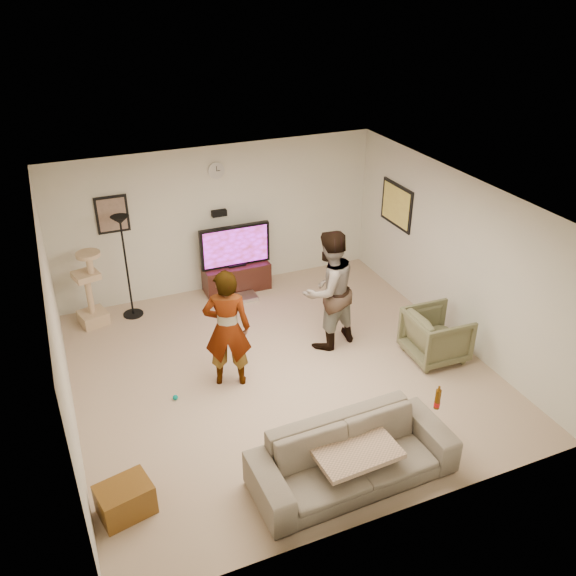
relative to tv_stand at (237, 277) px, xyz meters
name	(u,v)px	position (x,y,z in m)	size (l,w,h in m)	color
floor	(281,371)	(-0.19, -2.50, -0.25)	(5.50, 5.50, 0.02)	tan
ceiling	(279,201)	(-0.19, -2.50, 2.27)	(5.50, 5.50, 0.02)	white
wall_back	(219,219)	(-0.19, 0.25, 1.01)	(5.50, 0.04, 2.50)	silver
wall_front	(391,424)	(-0.19, -5.25, 1.01)	(5.50, 0.04, 2.50)	silver
wall_left	(58,337)	(-2.94, -2.50, 1.01)	(0.04, 5.50, 2.50)	silver
wall_right	(455,257)	(2.56, -2.50, 1.01)	(0.04, 5.50, 2.50)	silver
wall_clock	(216,170)	(-0.19, 0.22, 1.86)	(0.26, 0.26, 0.04)	white
wall_speaker	(219,213)	(-0.19, 0.19, 1.14)	(0.25, 0.10, 0.10)	black
picture_back	(112,214)	(-1.89, 0.23, 1.36)	(0.42, 0.03, 0.52)	#786154
picture_right	(396,205)	(2.54, -0.90, 1.26)	(0.03, 0.78, 0.62)	#E2C957
tv_stand	(237,277)	(0.00, 0.00, 0.00)	(1.13, 0.45, 0.47)	black
console_box	(245,297)	(0.01, -0.40, -0.20)	(0.40, 0.30, 0.07)	silver
tv	(235,246)	(0.00, 0.00, 0.60)	(1.21, 0.08, 0.72)	black
tv_screen	(236,247)	(0.00, -0.04, 0.60)	(1.11, 0.01, 0.63)	#A81DD9
floor_lamp	(127,268)	(-1.83, -0.18, 0.61)	(0.32, 0.32, 1.70)	black
cat_tree	(88,288)	(-2.45, -0.20, 0.39)	(0.40, 0.40, 1.24)	tan
person_left	(227,329)	(-0.92, -2.47, 0.61)	(0.62, 0.40, 1.69)	#AFAFAF
person_right	(329,290)	(0.70, -2.14, 0.67)	(0.88, 0.69, 1.81)	#324795
sofa	(353,456)	(-0.22, -4.66, 0.09)	(2.24, 0.88, 0.65)	#706658
throw_blanket	(353,448)	(-0.22, -4.66, 0.21)	(0.90, 0.70, 0.06)	tan
beer_bottle	(438,399)	(0.81, -4.66, 0.54)	(0.06, 0.06, 0.25)	#5A3307
armchair	(436,335)	(1.98, -3.05, 0.13)	(0.78, 0.80, 0.73)	brown
side_table	(125,499)	(-2.59, -4.17, -0.06)	(0.54, 0.40, 0.36)	brown
toy_ball	(175,397)	(-1.70, -2.57, -0.20)	(0.07, 0.07, 0.07)	#01847B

